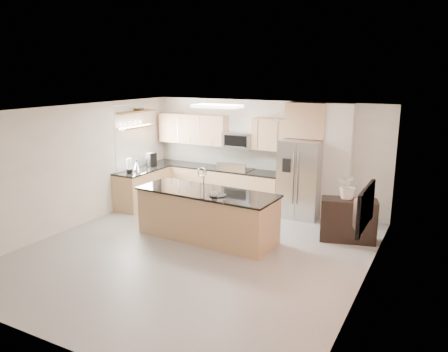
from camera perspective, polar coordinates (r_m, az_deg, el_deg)
The scene contains 27 objects.
floor at distance 8.27m, azimuth -3.76°, elevation -9.75°, with size 6.50×6.50×0.00m, color #A3A19B.
ceiling at distance 7.63m, azimuth -4.06°, elevation 8.50°, with size 6.00×6.50×0.02m, color white.
wall_back at distance 10.68m, azimuth 5.32°, elevation 2.84°, with size 6.00×0.02×2.60m, color silver.
wall_front at distance 5.50m, azimuth -22.21°, elevation -8.38°, with size 6.00×0.02×2.60m, color silver.
wall_left at distance 9.74m, azimuth -19.09°, elevation 1.12°, with size 0.02×6.50×2.60m, color silver.
wall_right at distance 6.82m, azimuth 18.12°, elevation -3.89°, with size 0.02×6.50×2.60m, color silver.
back_counter at distance 11.10m, azimuth -1.26°, elevation -1.07°, with size 3.55×0.66×1.44m.
left_counter at distance 11.03m, azimuth -10.61°, elevation -1.47°, with size 0.66×1.50×0.92m.
range at distance 10.81m, azimuth 1.61°, elevation -1.47°, with size 0.76×0.64×1.14m.
upper_cabinets at distance 11.02m, azimuth -1.25°, elevation 5.98°, with size 3.50×0.33×0.75m.
microwave at distance 10.69m, azimuth 1.95°, elevation 4.69°, with size 0.76×0.40×0.40m.
refrigerator at distance 10.07m, azimuth 10.00°, elevation -0.35°, with size 0.92×0.78×1.78m.
partition_column at distance 10.00m, azimuth 14.65°, elevation 1.73°, with size 0.60×0.30×2.60m, color silver.
window at distance 10.98m, azimuth -12.12°, elevation 4.74°, with size 0.04×1.15×1.65m.
shelf_lower at distance 10.94m, azimuth -11.35°, elevation 6.33°, with size 0.30×1.20×0.04m, color olive.
shelf_upper at distance 10.90m, azimuth -11.44°, elevation 8.26°, with size 0.30×1.20×0.04m, color olive.
ceiling_fixture at distance 9.21m, azimuth -0.87°, elevation 9.12°, with size 1.00×0.50×0.06m, color white.
island at distance 8.71m, azimuth -2.22°, elevation -5.06°, with size 2.87×1.15×1.40m.
credenza at distance 8.93m, azimuth 15.91°, elevation -5.56°, with size 1.06×0.45×0.85m, color black.
cup at distance 8.16m, azimuth -1.28°, elevation -2.44°, with size 0.12×0.12×0.09m, color silver.
platter at distance 8.25m, azimuth -0.87°, elevation -2.52°, with size 0.34×0.34×0.02m, color black.
blender at distance 10.55m, azimuth -12.28°, elevation 1.18°, with size 0.15×0.15×0.35m.
kettle at distance 10.68m, azimuth -11.33°, elevation 1.25°, with size 0.23×0.23×0.29m.
coffee_maker at distance 11.22m, azimuth -9.50°, elevation 2.10°, with size 0.22×0.25×0.34m.
bowl at distance 10.99m, azimuth -11.04°, elevation 8.62°, with size 0.33×0.33×0.08m, color #AFAFB1.
flower_vase at distance 8.74m, azimuth 16.05°, elevation -0.44°, with size 0.70×0.61×0.78m, color silver.
television at distance 6.63m, azimuth 17.08°, elevation -3.85°, with size 1.08×0.14×0.62m, color black.
Camera 1 is at (4.03, -6.45, 3.25)m, focal length 35.00 mm.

